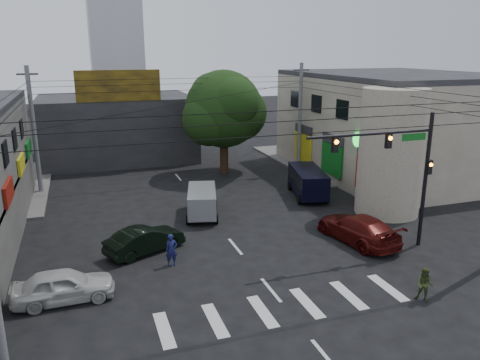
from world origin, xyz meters
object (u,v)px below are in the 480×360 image
white_compact (63,286)px  traffic_officer (172,250)px  traffic_gantry (401,161)px  dark_sedan (145,240)px  silver_minivan (202,203)px  utility_pole_far_right (300,118)px  pedestrian_olive (425,285)px  street_tree (224,109)px  maroon_sedan (358,228)px  utility_pole_far_left (34,131)px  navy_van (308,183)px

white_compact → traffic_officer: size_ratio=2.57×
traffic_gantry → dark_sedan: traffic_gantry is taller
dark_sedan → silver_minivan: silver_minivan is taller
utility_pole_far_right → dark_sedan: (-15.18, -13.16, -3.91)m
silver_minivan → pedestrian_olive: bearing=-140.2°
street_tree → dark_sedan: street_tree is taller
traffic_gantry → maroon_sedan: bearing=129.3°
dark_sedan → street_tree: bearing=-55.9°
street_tree → maroon_sedan: street_tree is taller
street_tree → utility_pole_far_left: bearing=-176.1°
utility_pole_far_left → maroon_sedan: bearing=-42.2°
traffic_officer → pedestrian_olive: size_ratio=1.08×
traffic_gantry → utility_pole_far_left: (-18.32, 17.00, -0.23)m
maroon_sedan → traffic_officer: size_ratio=3.45×
traffic_gantry → navy_van: traffic_gantry is taller
utility_pole_far_left → dark_sedan: utility_pole_far_left is taller
utility_pole_far_left → pedestrian_olive: size_ratio=6.16×
utility_pole_far_left → traffic_gantry: bearing=-42.9°
street_tree → utility_pole_far_right: bearing=-8.7°
dark_sedan → navy_van: 13.78m
traffic_gantry → dark_sedan: size_ratio=1.63×
traffic_gantry → maroon_sedan: size_ratio=1.29×
utility_pole_far_left → dark_sedan: 14.91m
silver_minivan → pedestrian_olive: size_ratio=2.94×
silver_minivan → traffic_officer: silver_minivan is taller
maroon_sedan → traffic_officer: bearing=-11.3°
utility_pole_far_right → street_tree: bearing=171.3°
traffic_officer → utility_pole_far_right: bearing=47.8°
maroon_sedan → utility_pole_far_right: bearing=-113.4°
utility_pole_far_right → traffic_gantry: bearing=-98.9°
street_tree → traffic_gantry: (3.82, -18.00, -0.64)m
utility_pole_far_left → street_tree: bearing=3.9°
traffic_officer → maroon_sedan: bearing=-1.1°
utility_pole_far_left → utility_pole_far_right: (21.00, 0.00, 0.00)m
traffic_officer → pedestrian_olive: traffic_officer is taller
white_compact → silver_minivan: bearing=-45.4°
pedestrian_olive → dark_sedan: bearing=-166.6°
maroon_sedan → silver_minivan: size_ratio=1.27×
street_tree → navy_van: bearing=-65.5°
traffic_gantry → utility_pole_far_right: utility_pole_far_right is taller
street_tree → maroon_sedan: size_ratio=1.56×
dark_sedan → silver_minivan: (4.21, 4.39, 0.19)m
utility_pole_far_right → white_compact: 25.85m
traffic_gantry → maroon_sedan: (-1.23, 1.50, -4.06)m
utility_pole_far_left → silver_minivan: bearing=-41.2°
utility_pole_far_right → pedestrian_olive: 22.76m
dark_sedan → silver_minivan: bearing=-68.2°
street_tree → dark_sedan: 17.29m
maroon_sedan → street_tree: bearing=-90.4°
traffic_gantry → traffic_officer: bearing=170.8°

